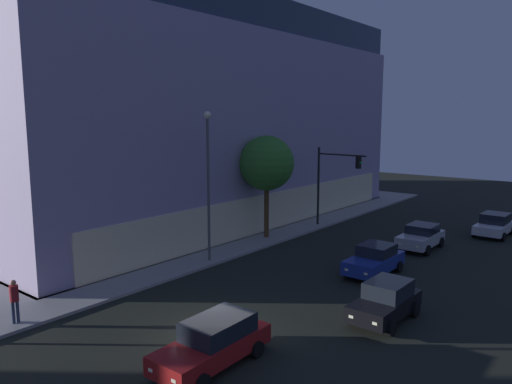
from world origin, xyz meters
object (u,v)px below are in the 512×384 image
object	(u,v)px
sidewalk_tree	(267,163)
car_blue	(374,260)
car_black	(386,301)
car_white	(494,225)
pedestrian_waiting	(14,297)
car_silver	(421,236)
modern_building	(163,117)
car_red	(214,342)
traffic_light_far_corner	(333,175)
street_lamp_sidewalk	(208,170)

from	to	relation	value
sidewalk_tree	car_blue	size ratio (longest dim) A/B	1.72
sidewalk_tree	car_black	distance (m)	15.76
sidewalk_tree	car_white	distance (m)	17.60
sidewalk_tree	pedestrian_waiting	world-z (taller)	sidewalk_tree
pedestrian_waiting	car_silver	bearing A→B (deg)	-21.45
pedestrian_waiting	car_white	size ratio (longest dim) A/B	0.45
modern_building	car_silver	world-z (taller)	modern_building
car_black	car_blue	size ratio (longest dim) A/B	0.96
sidewalk_tree	car_blue	xyz separation A→B (m)	(-2.62, -9.59, -4.65)
car_red	modern_building	bearing A→B (deg)	52.16
car_red	car_silver	xyz separation A→B (m)	(19.90, -0.19, -0.02)
car_blue	car_white	bearing A→B (deg)	-12.43
pedestrian_waiting	car_white	world-z (taller)	pedestrian_waiting
car_blue	car_silver	distance (m)	6.94
traffic_light_far_corner	car_blue	xyz separation A→B (m)	(-8.49, -7.58, -3.44)
street_lamp_sidewalk	car_blue	size ratio (longest dim) A/B	2.10
car_silver	car_red	bearing A→B (deg)	179.44
sidewalk_tree	pedestrian_waiting	bearing A→B (deg)	-177.63
traffic_light_far_corner	car_black	bearing A→B (deg)	-142.72
modern_building	car_silver	size ratio (longest dim) A/B	9.12
car_black	modern_building	bearing A→B (deg)	67.97
traffic_light_far_corner	street_lamp_sidewalk	bearing A→B (deg)	174.51
modern_building	pedestrian_waiting	xyz separation A→B (m)	(-21.05, -14.68, -7.47)
car_silver	car_white	distance (m)	7.59
traffic_light_far_corner	car_silver	bearing A→B (deg)	-101.41
car_white	street_lamp_sidewalk	bearing A→B (deg)	146.71
modern_building	car_blue	distance (m)	25.35
sidewalk_tree	car_blue	distance (m)	10.98
modern_building	traffic_light_far_corner	size ratio (longest dim) A/B	6.18
traffic_light_far_corner	sidewalk_tree	xyz separation A→B (m)	(-5.87, 2.01, 1.20)
pedestrian_waiting	car_red	xyz separation A→B (m)	(2.86, -8.75, -0.42)
sidewalk_tree	car_silver	bearing A→B (deg)	-66.01
car_black	sidewalk_tree	bearing A→B (deg)	57.29
car_white	car_red	bearing A→B (deg)	173.31
car_blue	car_silver	bearing A→B (deg)	-0.93
pedestrian_waiting	car_red	bearing A→B (deg)	-71.92
street_lamp_sidewalk	sidewalk_tree	world-z (taller)	street_lamp_sidewalk
sidewalk_tree	traffic_light_far_corner	bearing A→B (deg)	-18.92
modern_building	car_silver	xyz separation A→B (m)	(1.70, -23.62, -7.91)
pedestrian_waiting	car_silver	xyz separation A→B (m)	(22.75, -8.94, -0.44)
car_black	street_lamp_sidewalk	bearing A→B (deg)	83.35
traffic_light_far_corner	street_lamp_sidewalk	world-z (taller)	street_lamp_sidewalk
car_blue	car_white	size ratio (longest dim) A/B	1.02
street_lamp_sidewalk	car_blue	world-z (taller)	street_lamp_sidewalk
sidewalk_tree	pedestrian_waiting	distance (m)	18.92
car_red	car_blue	size ratio (longest dim) A/B	1.10
street_lamp_sidewalk	car_blue	xyz separation A→B (m)	(4.14, -8.79, -4.83)
pedestrian_waiting	car_black	distance (m)	15.75
street_lamp_sidewalk	sidewalk_tree	xyz separation A→B (m)	(6.76, 0.80, -0.18)
car_silver	car_blue	bearing A→B (deg)	179.07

